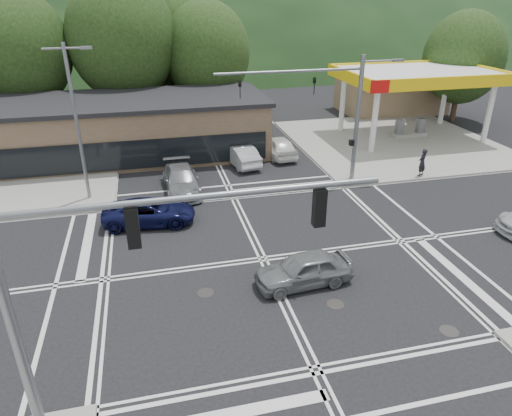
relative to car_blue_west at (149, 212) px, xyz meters
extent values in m
plane|color=black|center=(5.04, -5.00, -0.68)|extent=(120.00, 120.00, 0.00)
cube|color=gray|center=(20.04, 10.00, -0.60)|extent=(16.00, 16.00, 0.15)
cylinder|color=silver|center=(17.04, 8.00, 1.82)|extent=(0.44, 0.44, 5.00)
cylinder|color=silver|center=(17.04, 14.00, 1.82)|extent=(0.44, 0.44, 5.00)
cylinder|color=silver|center=(27.04, 8.00, 1.82)|extent=(0.44, 0.44, 5.00)
cylinder|color=silver|center=(27.04, 14.00, 1.82)|extent=(0.44, 0.44, 5.00)
cube|color=silver|center=(22.04, 11.00, 4.62)|extent=(12.00, 8.00, 0.60)
cube|color=yellow|center=(22.04, 7.00, 4.62)|extent=(12.20, 0.25, 0.90)
cube|color=yellow|center=(22.04, 15.00, 4.62)|extent=(12.20, 0.25, 0.90)
cube|color=yellow|center=(16.04, 11.00, 4.62)|extent=(0.25, 8.20, 0.90)
cube|color=yellow|center=(28.04, 11.00, 4.62)|extent=(0.25, 8.20, 0.90)
cube|color=red|center=(16.54, 6.85, 4.62)|extent=(1.40, 0.12, 0.90)
cube|color=gray|center=(22.04, 11.00, -0.43)|extent=(3.00, 1.00, 0.30)
cube|color=slate|center=(21.04, 11.00, 0.27)|extent=(0.60, 0.50, 1.30)
cube|color=slate|center=(23.04, 11.00, 0.27)|extent=(0.60, 0.50, 1.30)
cube|color=#846B4F|center=(25.04, 20.00, 1.22)|extent=(10.00, 6.00, 3.80)
cube|color=brown|center=(-2.96, 12.00, 1.32)|extent=(24.00, 8.00, 4.00)
ellipsoid|color=black|center=(5.04, 85.00, -0.68)|extent=(252.00, 126.00, 140.00)
cylinder|color=#382619|center=(-8.96, 19.00, 1.74)|extent=(0.50, 0.50, 4.84)
ellipsoid|color=black|center=(-8.96, 19.00, 6.47)|extent=(8.00, 8.00, 9.20)
cylinder|color=#382619|center=(-0.96, 19.00, 1.96)|extent=(0.50, 0.50, 5.28)
ellipsoid|color=black|center=(-0.96, 19.00, 7.12)|extent=(9.00, 9.00, 10.35)
cylinder|color=#382619|center=(6.04, 19.00, 1.52)|extent=(0.50, 0.50, 4.40)
ellipsoid|color=black|center=(6.04, 19.00, 5.82)|extent=(7.60, 7.60, 8.74)
cylinder|color=#382619|center=(3.04, 23.00, 1.74)|extent=(0.50, 0.50, 4.84)
ellipsoid|color=black|center=(3.04, 23.00, 6.47)|extent=(8.40, 8.40, 9.66)
cylinder|color=#382619|center=(29.04, 15.00, 1.30)|extent=(0.50, 0.50, 3.96)
ellipsoid|color=black|center=(29.04, 15.00, 5.17)|extent=(7.20, 7.20, 8.28)
cylinder|color=slate|center=(-3.46, 4.00, 3.82)|extent=(0.20, 0.20, 9.00)
cylinder|color=slate|center=(-3.46, 4.00, 8.02)|extent=(2.20, 0.12, 0.12)
cube|color=slate|center=(-2.36, 4.00, 8.02)|extent=(0.60, 0.25, 0.15)
cylinder|color=slate|center=(13.24, 3.20, 3.32)|extent=(0.28, 0.28, 8.00)
cylinder|color=slate|center=(8.74, 3.20, 6.52)|extent=(9.00, 0.16, 0.16)
imported|color=black|center=(10.24, 3.20, 5.62)|extent=(0.16, 0.20, 1.00)
imported|color=black|center=(5.74, 3.20, 5.62)|extent=(0.16, 0.20, 1.00)
cylinder|color=slate|center=(14.44, 3.20, 6.92)|extent=(2.40, 0.12, 0.12)
cube|color=slate|center=(15.54, 3.20, 6.92)|extent=(0.70, 0.30, 0.15)
cube|color=black|center=(12.99, 3.20, 1.92)|extent=(0.25, 0.30, 0.35)
cylinder|color=slate|center=(-3.16, -13.20, 3.32)|extent=(0.28, 0.28, 8.00)
cylinder|color=slate|center=(1.34, -13.20, 6.52)|extent=(9.00, 0.16, 0.16)
cube|color=black|center=(-0.16, -13.20, 5.92)|extent=(0.30, 0.25, 1.00)
cube|color=black|center=(4.34, -13.20, 5.92)|extent=(0.30, 0.25, 1.00)
imported|color=#0C0F37|center=(0.00, 0.00, 0.00)|extent=(5.08, 2.71, 1.36)
imported|color=slate|center=(6.24, -7.32, 0.04)|extent=(4.34, 2.02, 1.44)
imported|color=#B6BABE|center=(6.68, 7.88, 0.05)|extent=(2.29, 4.65, 1.47)
imported|color=white|center=(9.82, 9.00, 0.10)|extent=(2.13, 4.68, 1.56)
imported|color=slate|center=(2.09, 4.00, 0.06)|extent=(2.22, 5.17, 1.48)
imported|color=black|center=(17.91, 2.50, 0.41)|extent=(0.82, 0.73, 1.87)
camera|label=1|loc=(0.42, -22.74, 10.81)|focal=32.00mm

